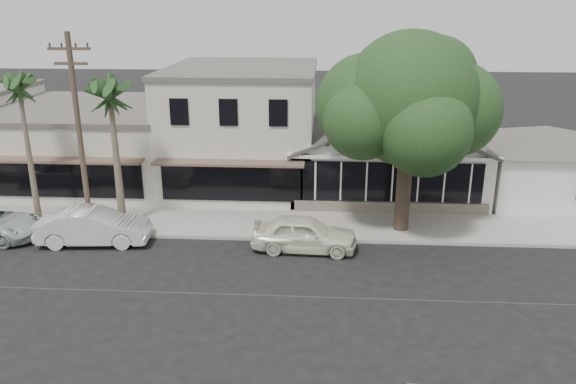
# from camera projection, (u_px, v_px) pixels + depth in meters

# --- Properties ---
(ground) EXTENTS (140.00, 140.00, 0.00)m
(ground) POSITION_uv_depth(u_px,v_px,m) (277.00, 296.00, 20.40)
(ground) COLOR black
(ground) RESTS_ON ground
(sidewalk_north) EXTENTS (90.00, 3.50, 0.15)m
(sidewalk_north) POSITION_uv_depth(u_px,v_px,m) (124.00, 220.00, 27.22)
(sidewalk_north) COLOR #9E9991
(sidewalk_north) RESTS_ON ground
(corner_shop) EXTENTS (10.40, 8.60, 5.10)m
(corner_shop) POSITION_uv_depth(u_px,v_px,m) (385.00, 145.00, 31.04)
(corner_shop) COLOR white
(corner_shop) RESTS_ON ground
(side_cottage) EXTENTS (6.00, 6.00, 3.00)m
(side_cottage) POSITION_uv_depth(u_px,v_px,m) (540.00, 172.00, 30.00)
(side_cottage) COLOR white
(side_cottage) RESTS_ON ground
(row_building_near) EXTENTS (8.00, 10.00, 6.50)m
(row_building_near) POSITION_uv_depth(u_px,v_px,m) (244.00, 128.00, 32.28)
(row_building_near) COLOR beige
(row_building_near) RESTS_ON ground
(row_building_midnear) EXTENTS (10.00, 10.00, 4.20)m
(row_building_midnear) POSITION_uv_depth(u_px,v_px,m) (93.00, 145.00, 33.17)
(row_building_midnear) COLOR silver
(row_building_midnear) RESTS_ON ground
(utility_pole) EXTENTS (1.80, 0.24, 9.00)m
(utility_pole) POSITION_uv_depth(u_px,v_px,m) (79.00, 132.00, 24.29)
(utility_pole) COLOR brown
(utility_pole) RESTS_ON ground
(car_0) EXTENTS (4.56, 2.03, 1.52)m
(car_0) POSITION_uv_depth(u_px,v_px,m) (304.00, 234.00, 23.93)
(car_0) COLOR white
(car_0) RESTS_ON ground
(car_1) EXTENTS (4.96, 2.08, 1.59)m
(car_1) POSITION_uv_depth(u_px,v_px,m) (94.00, 226.00, 24.59)
(car_1) COLOR silver
(car_1) RESTS_ON ground
(shade_tree) EXTENTS (8.21, 7.42, 9.10)m
(shade_tree) POSITION_uv_depth(u_px,v_px,m) (407.00, 102.00, 24.42)
(shade_tree) COLOR #4B382D
(shade_tree) RESTS_ON ground
(palm_east) EXTENTS (3.47, 3.47, 7.48)m
(palm_east) POSITION_uv_depth(u_px,v_px,m) (110.00, 93.00, 24.53)
(palm_east) COLOR #726651
(palm_east) RESTS_ON ground
(palm_mid) EXTENTS (2.81, 2.81, 7.45)m
(palm_mid) POSITION_uv_depth(u_px,v_px,m) (19.00, 90.00, 25.06)
(palm_mid) COLOR #726651
(palm_mid) RESTS_ON ground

